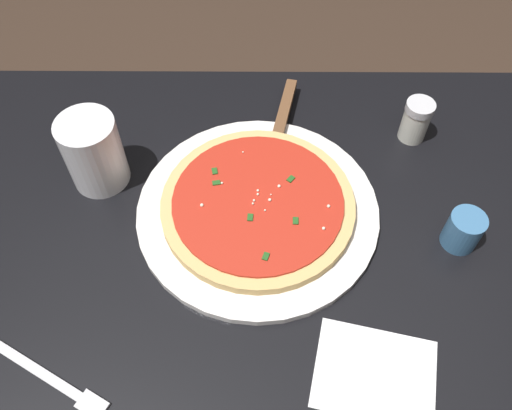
{
  "coord_description": "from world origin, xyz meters",
  "views": [
    {
      "loc": [
        0.0,
        -0.42,
        1.44
      ],
      "look_at": [
        0.0,
        0.04,
        0.8
      ],
      "focal_mm": 37.32,
      "sensor_mm": 36.0,
      "label": 1
    }
  ],
  "objects_px": {
    "fork": "(49,380)",
    "cup_tall_drink": "(91,152)",
    "napkin_folded_right": "(371,373)",
    "serving_plate": "(256,210)",
    "cup_small_sauce": "(460,230)",
    "pizza": "(256,204)",
    "parmesan_shaker": "(413,120)",
    "pizza_server": "(278,125)"
  },
  "relations": [
    {
      "from": "pizza_server",
      "to": "napkin_folded_right",
      "type": "distance_m",
      "value": 0.42
    },
    {
      "from": "napkin_folded_right",
      "to": "fork",
      "type": "distance_m",
      "value": 0.4
    },
    {
      "from": "pizza_server",
      "to": "serving_plate",
      "type": "bearing_deg",
      "value": -102.16
    },
    {
      "from": "pizza",
      "to": "napkin_folded_right",
      "type": "distance_m",
      "value": 0.28
    },
    {
      "from": "cup_tall_drink",
      "to": "fork",
      "type": "relative_size",
      "value": 0.69
    },
    {
      "from": "serving_plate",
      "to": "parmesan_shaker",
      "type": "distance_m",
      "value": 0.3
    },
    {
      "from": "napkin_folded_right",
      "to": "fork",
      "type": "bearing_deg",
      "value": -178.48
    },
    {
      "from": "pizza",
      "to": "cup_small_sauce",
      "type": "relative_size",
      "value": 4.94
    },
    {
      "from": "napkin_folded_right",
      "to": "fork",
      "type": "xyz_separation_m",
      "value": [
        -0.4,
        -0.01,
        0.0
      ]
    },
    {
      "from": "cup_tall_drink",
      "to": "parmesan_shaker",
      "type": "height_order",
      "value": "cup_tall_drink"
    },
    {
      "from": "serving_plate",
      "to": "cup_small_sauce",
      "type": "distance_m",
      "value": 0.29
    },
    {
      "from": "serving_plate",
      "to": "napkin_folded_right",
      "type": "distance_m",
      "value": 0.28
    },
    {
      "from": "parmesan_shaker",
      "to": "pizza_server",
      "type": "bearing_deg",
      "value": 178.12
    },
    {
      "from": "pizza",
      "to": "parmesan_shaker",
      "type": "distance_m",
      "value": 0.3
    },
    {
      "from": "pizza",
      "to": "pizza_server",
      "type": "relative_size",
      "value": 1.28
    },
    {
      "from": "fork",
      "to": "cup_tall_drink",
      "type": "bearing_deg",
      "value": 88.81
    },
    {
      "from": "pizza",
      "to": "napkin_folded_right",
      "type": "bearing_deg",
      "value": -59.19
    },
    {
      "from": "pizza",
      "to": "fork",
      "type": "bearing_deg",
      "value": -135.08
    },
    {
      "from": "pizza",
      "to": "parmesan_shaker",
      "type": "xyz_separation_m",
      "value": [
        0.26,
        0.16,
        0.02
      ]
    },
    {
      "from": "pizza",
      "to": "cup_small_sauce",
      "type": "height_order",
      "value": "cup_small_sauce"
    },
    {
      "from": "cup_tall_drink",
      "to": "fork",
      "type": "height_order",
      "value": "cup_tall_drink"
    },
    {
      "from": "cup_tall_drink",
      "to": "napkin_folded_right",
      "type": "distance_m",
      "value": 0.5
    },
    {
      "from": "serving_plate",
      "to": "parmesan_shaker",
      "type": "height_order",
      "value": "parmesan_shaker"
    },
    {
      "from": "serving_plate",
      "to": "cup_small_sauce",
      "type": "bearing_deg",
      "value": -9.58
    },
    {
      "from": "serving_plate",
      "to": "pizza",
      "type": "relative_size",
      "value": 1.26
    },
    {
      "from": "pizza",
      "to": "napkin_folded_right",
      "type": "xyz_separation_m",
      "value": [
        0.15,
        -0.24,
        -0.02
      ]
    },
    {
      "from": "parmesan_shaker",
      "to": "napkin_folded_right",
      "type": "bearing_deg",
      "value": -105.3
    },
    {
      "from": "pizza_server",
      "to": "parmesan_shaker",
      "type": "height_order",
      "value": "parmesan_shaker"
    },
    {
      "from": "fork",
      "to": "parmesan_shaker",
      "type": "xyz_separation_m",
      "value": [
        0.51,
        0.41,
        0.04
      ]
    },
    {
      "from": "napkin_folded_right",
      "to": "pizza_server",
      "type": "bearing_deg",
      "value": 104.99
    },
    {
      "from": "fork",
      "to": "parmesan_shaker",
      "type": "relative_size",
      "value": 2.32
    },
    {
      "from": "pizza",
      "to": "fork",
      "type": "xyz_separation_m",
      "value": [
        -0.25,
        -0.25,
        -0.02
      ]
    },
    {
      "from": "cup_small_sauce",
      "to": "parmesan_shaker",
      "type": "relative_size",
      "value": 0.79
    },
    {
      "from": "parmesan_shaker",
      "to": "cup_tall_drink",
      "type": "bearing_deg",
      "value": -169.72
    },
    {
      "from": "pizza_server",
      "to": "cup_tall_drink",
      "type": "bearing_deg",
      "value": -160.86
    },
    {
      "from": "pizza_server",
      "to": "parmesan_shaker",
      "type": "bearing_deg",
      "value": -1.88
    },
    {
      "from": "napkin_folded_right",
      "to": "parmesan_shaker",
      "type": "distance_m",
      "value": 0.42
    },
    {
      "from": "napkin_folded_right",
      "to": "cup_tall_drink",
      "type": "bearing_deg",
      "value": 141.71
    },
    {
      "from": "cup_small_sauce",
      "to": "napkin_folded_right",
      "type": "xyz_separation_m",
      "value": [
        -0.14,
        -0.19,
        -0.03
      ]
    },
    {
      "from": "cup_small_sauce",
      "to": "parmesan_shaker",
      "type": "height_order",
      "value": "parmesan_shaker"
    },
    {
      "from": "pizza",
      "to": "parmesan_shaker",
      "type": "bearing_deg",
      "value": 31.83
    },
    {
      "from": "cup_small_sauce",
      "to": "pizza",
      "type": "bearing_deg",
      "value": 170.43
    }
  ]
}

